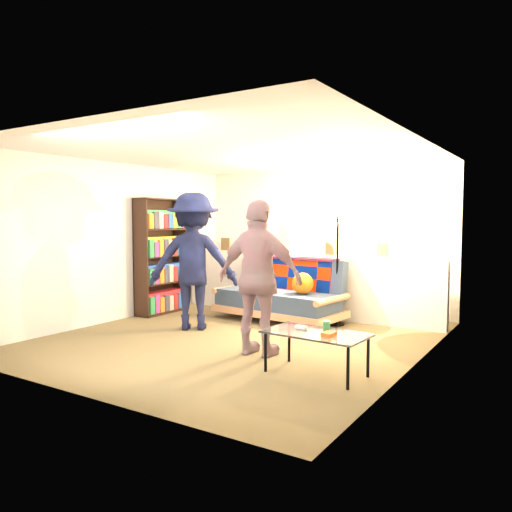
% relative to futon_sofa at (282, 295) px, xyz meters
% --- Properties ---
extents(ground, '(5.00, 5.00, 0.00)m').
position_rel_futon_sofa_xyz_m(ground, '(0.10, -1.30, -0.40)').
color(ground, brown).
rests_on(ground, ground).
extents(room_shell, '(4.60, 5.05, 2.45)m').
position_rel_futon_sofa_xyz_m(room_shell, '(0.10, -0.83, 1.28)').
color(room_shell, silver).
rests_on(room_shell, ground).
extents(half_wall_ledge, '(4.45, 0.15, 1.00)m').
position_rel_futon_sofa_xyz_m(half_wall_ledge, '(0.10, 0.50, 0.10)').
color(half_wall_ledge, silver).
rests_on(half_wall_ledge, ground).
extents(ledge_decor, '(2.97, 0.02, 0.45)m').
position_rel_futon_sofa_xyz_m(ledge_decor, '(-0.13, 0.48, 0.78)').
color(ledge_decor, brown).
rests_on(ledge_decor, half_wall_ledge).
extents(futon_sofa, '(2.07, 1.16, 0.85)m').
position_rel_futon_sofa_xyz_m(futon_sofa, '(0.00, 0.00, 0.00)').
color(futon_sofa, tan).
rests_on(futon_sofa, ground).
extents(bookshelf, '(0.31, 0.94, 1.88)m').
position_rel_futon_sofa_xyz_m(bookshelf, '(-1.99, -0.54, 0.48)').
color(bookshelf, black).
rests_on(bookshelf, ground).
extents(coffee_table, '(1.05, 0.63, 0.53)m').
position_rel_futon_sofa_xyz_m(coffee_table, '(1.60, -2.15, 0.00)').
color(coffee_table, black).
rests_on(coffee_table, ground).
extents(floor_lamp, '(0.36, 0.30, 1.65)m').
position_rel_futon_sofa_xyz_m(floor_lamp, '(0.86, 0.15, 0.77)').
color(floor_lamp, black).
rests_on(floor_lamp, ground).
extents(person_left, '(1.42, 1.28, 1.92)m').
position_rel_futon_sofa_xyz_m(person_left, '(-0.78, -1.18, 0.56)').
color(person_left, black).
rests_on(person_left, ground).
extents(person_right, '(1.06, 0.48, 1.77)m').
position_rel_futon_sofa_xyz_m(person_right, '(0.74, -1.86, 0.49)').
color(person_right, '#C78192').
rests_on(person_right, ground).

